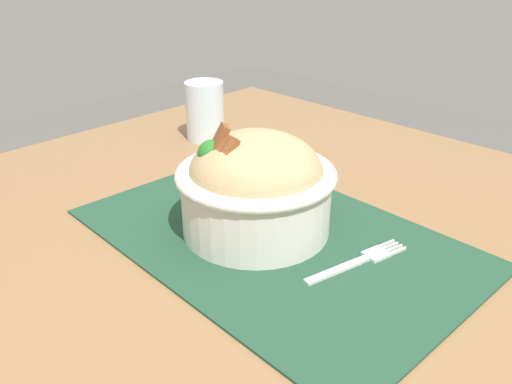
% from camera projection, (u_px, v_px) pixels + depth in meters
% --- Properties ---
extents(table, '(1.04, 0.98, 0.75)m').
position_uv_depth(table, '(272.00, 308.00, 0.63)').
color(table, olive).
rests_on(table, ground_plane).
extents(placemat, '(0.46, 0.31, 0.00)m').
position_uv_depth(placemat, '(274.00, 237.00, 0.63)').
color(placemat, '#1E422D').
rests_on(placemat, table).
extents(bowl, '(0.20, 0.20, 0.14)m').
position_uv_depth(bowl, '(256.00, 185.00, 0.61)').
color(bowl, silver).
rests_on(bowl, placemat).
extents(fork, '(0.04, 0.13, 0.00)m').
position_uv_depth(fork, '(360.00, 261.00, 0.58)').
color(fork, silver).
rests_on(fork, placemat).
extents(drinking_glass, '(0.07, 0.07, 0.10)m').
position_uv_depth(drinking_glass, '(205.00, 114.00, 0.91)').
color(drinking_glass, silver).
rests_on(drinking_glass, table).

